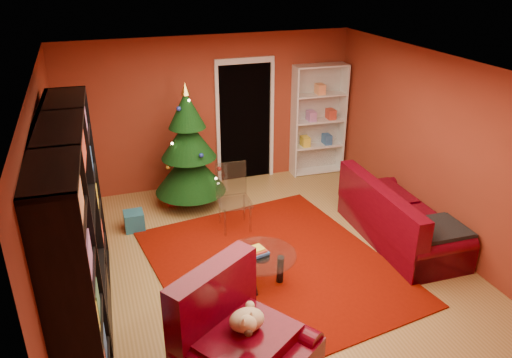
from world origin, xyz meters
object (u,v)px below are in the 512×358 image
object	(u,v)px
dog	(247,320)
acrylic_chair	(235,202)
rug	(273,266)
media_unit	(75,237)
white_bookshelf	(318,121)
coffee_table	(261,269)
gift_box_red	(173,198)
armchair	(248,344)
gift_box_teal	(134,221)
christmas_tree	(189,148)
sofa	(402,212)

from	to	relation	value
dog	acrylic_chair	distance (m)	2.88
rug	dog	bearing A→B (deg)	-118.39
media_unit	white_bookshelf	world-z (taller)	media_unit
dog	coffee_table	size ratio (longest dim) A/B	0.46
gift_box_red	acrylic_chair	world-z (taller)	acrylic_chair
rug	coffee_table	bearing A→B (deg)	-131.23
armchair	coffee_table	xyz separation A→B (m)	(0.63, 1.41, -0.23)
gift_box_teal	coffee_table	xyz separation A→B (m)	(1.33, -1.92, 0.09)
christmas_tree	armchair	world-z (taller)	christmas_tree
gift_box_teal	white_bookshelf	xyz separation A→B (m)	(3.51, 1.11, 0.87)
gift_box_red	sofa	xyz separation A→B (m)	(2.88, -2.19, 0.34)
gift_box_teal	sofa	bearing A→B (deg)	-23.34
christmas_tree	coffee_table	xyz separation A→B (m)	(0.34, -2.46, -0.76)
media_unit	white_bookshelf	bearing A→B (deg)	39.68
gift_box_red	white_bookshelf	world-z (taller)	white_bookshelf
gift_box_teal	acrylic_chair	distance (m)	1.54
coffee_table	white_bookshelf	bearing A→B (deg)	54.24
christmas_tree	white_bookshelf	bearing A→B (deg)	12.68
gift_box_teal	acrylic_chair	bearing A→B (deg)	-18.74
media_unit	coffee_table	xyz separation A→B (m)	(2.04, 0.16, -0.95)
armchair	acrylic_chair	world-z (taller)	armchair
gift_box_red	white_bookshelf	size ratio (longest dim) A/B	0.10
sofa	acrylic_chair	xyz separation A→B (m)	(-2.15, 1.06, 0.00)
white_bookshelf	sofa	distance (m)	2.71
sofa	coffee_table	distance (m)	2.29
christmas_tree	media_unit	bearing A→B (deg)	-122.99
christmas_tree	dog	distance (m)	3.83
media_unit	sofa	xyz separation A→B (m)	(4.29, 0.54, -0.72)
coffee_table	gift_box_teal	bearing A→B (deg)	124.72
media_unit	christmas_tree	xyz separation A→B (m)	(1.70, 2.62, -0.19)
white_bookshelf	dog	xyz separation A→B (m)	(-2.80, -4.37, -0.33)
sofa	coffee_table	size ratio (longest dim) A/B	2.40
media_unit	acrylic_chair	size ratio (longest dim) A/B	3.38
christmas_tree	rug	bearing A→B (deg)	-73.74
gift_box_teal	gift_box_red	xyz separation A→B (m)	(0.70, 0.65, -0.04)
rug	white_bookshelf	size ratio (longest dim) A/B	1.61
media_unit	white_bookshelf	size ratio (longest dim) A/B	1.48
rug	gift_box_teal	world-z (taller)	gift_box_teal
rug	armchair	world-z (taller)	armchair
rug	sofa	xyz separation A→B (m)	(1.97, 0.05, 0.44)
media_unit	sofa	size ratio (longest dim) A/B	1.47
media_unit	acrylic_chair	distance (m)	2.77
coffee_table	armchair	bearing A→B (deg)	-114.11
rug	dog	size ratio (longest dim) A/B	8.38
media_unit	sofa	bearing A→B (deg)	9.73
white_bookshelf	sofa	world-z (taller)	white_bookshelf
media_unit	coffee_table	world-z (taller)	media_unit
rug	sofa	bearing A→B (deg)	1.52
gift_box_teal	christmas_tree	bearing A→B (deg)	28.76
rug	coffee_table	size ratio (longest dim) A/B	3.86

